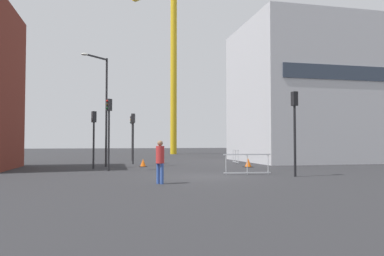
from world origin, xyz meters
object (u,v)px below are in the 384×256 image
object	(u,v)px
traffic_light_median	(295,120)
traffic_cone_on_verge	(248,163)
traffic_light_verge	(132,131)
traffic_cone_by_barrier	(143,163)
streetlamp_tall	(103,101)
traffic_light_far	(94,130)
construction_crane	(173,42)
traffic_light_near	(133,130)
pedestrian_walking	(160,159)
traffic_light_island	(109,123)

from	to	relation	value
traffic_light_median	traffic_cone_on_verge	distance (m)	7.30
traffic_light_verge	traffic_cone_by_barrier	world-z (taller)	traffic_light_verge
streetlamp_tall	traffic_light_far	distance (m)	2.58
construction_crane	traffic_light_near	world-z (taller)	construction_crane
construction_crane	traffic_light_far	xyz separation A→B (m)	(-9.45, -26.25, -13.26)
traffic_light_far	traffic_light_median	xyz separation A→B (m)	(9.91, -7.48, 0.33)
pedestrian_walking	traffic_cone_on_verge	size ratio (longest dim) A/B	2.93
construction_crane	pedestrian_walking	distance (m)	38.86
traffic_light_far	traffic_cone_on_verge	xyz separation A→B (m)	(10.13, -0.63, -2.19)
traffic_light_near	construction_crane	bearing A→B (deg)	72.97
traffic_light_near	traffic_light_verge	bearing A→B (deg)	87.59
traffic_light_median	traffic_light_island	bearing A→B (deg)	148.49
traffic_light_verge	traffic_light_median	distance (m)	18.30
streetlamp_tall	traffic_light_island	size ratio (longest dim) A/B	1.76
traffic_light_near	traffic_light_median	bearing A→B (deg)	-58.58
traffic_light_near	pedestrian_walking	size ratio (longest dim) A/B	2.18
traffic_light_far	traffic_cone_on_verge	distance (m)	10.38
traffic_cone_by_barrier	pedestrian_walking	bearing A→B (deg)	-91.18
traffic_light_median	traffic_light_island	size ratio (longest dim) A/B	0.99
traffic_light_verge	traffic_light_near	bearing A→B (deg)	-92.41
streetlamp_tall	traffic_light_near	xyz separation A→B (m)	(2.18, 2.74, -1.86)
construction_crane	traffic_light_near	size ratio (longest dim) A/B	6.39
traffic_light_verge	traffic_cone_by_barrier	size ratio (longest dim) A/B	7.49
traffic_cone_by_barrier	traffic_light_far	bearing A→B (deg)	-158.58
pedestrian_walking	traffic_cone_on_verge	xyz separation A→B (m)	(7.11, 8.52, -0.75)
traffic_light_island	traffic_cone_on_verge	xyz separation A→B (m)	(9.19, 1.35, -2.55)
traffic_light_near	traffic_cone_by_barrier	bearing A→B (deg)	-80.42
pedestrian_walking	traffic_cone_by_barrier	distance (m)	10.45
traffic_light_median	construction_crane	bearing A→B (deg)	90.77
streetlamp_tall	traffic_cone_on_verge	bearing A→B (deg)	-12.72
traffic_light_near	traffic_cone_on_verge	xyz separation A→B (m)	(7.40, -4.90, -2.32)
pedestrian_walking	traffic_cone_by_barrier	xyz separation A→B (m)	(0.21, 10.41, -0.78)
traffic_light_verge	construction_crane	bearing A→B (deg)	68.82
traffic_light_island	traffic_cone_by_barrier	distance (m)	4.74
construction_crane	traffic_cone_on_verge	xyz separation A→B (m)	(0.67, -26.87, -15.45)
construction_crane	traffic_light_near	distance (m)	26.46
pedestrian_walking	traffic_cone_by_barrier	bearing A→B (deg)	88.82
traffic_light_island	traffic_light_median	bearing A→B (deg)	-31.51
traffic_light_far	traffic_light_median	size ratio (longest dim) A/B	0.87
traffic_light_island	traffic_light_near	bearing A→B (deg)	74.05
traffic_light_far	traffic_light_near	distance (m)	5.07
streetlamp_tall	traffic_light_near	world-z (taller)	streetlamp_tall
traffic_cone_on_verge	traffic_light_far	bearing A→B (deg)	176.46
traffic_light_far	pedestrian_walking	distance (m)	9.74
construction_crane	traffic_light_median	world-z (taller)	construction_crane
streetlamp_tall	traffic_light_near	size ratio (longest dim) A/B	1.93
traffic_light_median	traffic_cone_by_barrier	size ratio (longest dim) A/B	7.76
construction_crane	traffic_light_island	distance (m)	32.18
traffic_light_island	streetlamp_tall	bearing A→B (deg)	96.32
construction_crane	traffic_light_median	distance (m)	36.12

